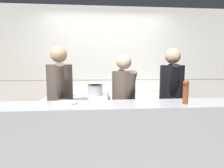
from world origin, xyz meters
TOP-DOWN VIEW (x-y plane):
  - wall_back_tiled at (0.00, 1.42)m, footprint 8.00×0.06m
  - oven_range at (-0.57, 1.02)m, footprint 1.11×0.71m
  - prep_counter at (0.72, 1.02)m, footprint 1.39×0.65m
  - pass_counter at (0.15, -0.28)m, footprint 3.43×0.45m
  - stock_pot at (-0.81, 1.00)m, footprint 0.30×0.30m
  - sauce_pot at (-0.24, 1.07)m, footprint 0.29×0.29m
  - mixing_bowl_steel at (0.77, 1.04)m, footprint 0.22×0.22m
  - chefs_knife at (0.50, 0.93)m, footprint 0.33×0.17m
  - plated_dish_main at (-0.55, -0.23)m, footprint 0.28×0.28m
  - pepper_mill at (0.77, -0.34)m, footprint 0.07×0.07m
  - chef_head_cook at (-0.71, 0.30)m, footprint 0.42×0.75m
  - chef_sous at (0.18, 0.26)m, footprint 0.40×0.70m
  - chef_line at (0.91, 0.34)m, footprint 0.43×0.74m

SIDE VIEW (x-z plane):
  - prep_counter at x=0.72m, z-range 0.00..0.88m
  - oven_range at x=-0.57m, z-range 0.00..0.89m
  - pass_counter at x=0.15m, z-range 0.00..1.04m
  - chefs_knife at x=0.50m, z-range 0.88..0.90m
  - chef_sous at x=0.18m, z-range 0.09..1.70m
  - mixing_bowl_steel at x=0.77m, z-range 0.88..0.96m
  - chef_line at x=0.91m, z-range 0.10..1.80m
  - chef_head_cook at x=-0.71m, z-range 0.10..1.82m
  - sauce_pot at x=-0.24m, z-range 0.90..1.09m
  - stock_pot at x=-0.81m, z-range 0.90..1.13m
  - plated_dish_main at x=-0.55m, z-range 1.04..1.06m
  - pepper_mill at x=0.77m, z-range 1.05..1.31m
  - wall_back_tiled at x=0.00m, z-range 0.00..2.60m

